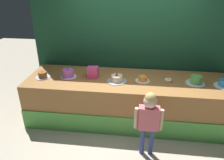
# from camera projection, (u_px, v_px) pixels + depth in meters

# --- Properties ---
(ground_plane) EXTENTS (12.00, 12.00, 0.00)m
(ground_plane) POSITION_uv_depth(u_px,v_px,m) (127.00, 136.00, 3.80)
(ground_plane) COLOR #BCB29E
(stage_platform) EXTENTS (3.76, 1.09, 0.84)m
(stage_platform) POSITION_uv_depth(u_px,v_px,m) (129.00, 100.00, 4.09)
(stage_platform) COLOR #9E6B38
(stage_platform) RESTS_ON ground_plane
(curtain_backdrop) EXTENTS (3.99, 0.08, 2.77)m
(curtain_backdrop) POSITION_uv_depth(u_px,v_px,m) (132.00, 41.00, 4.25)
(curtain_backdrop) COLOR #19472D
(curtain_backdrop) RESTS_ON ground_plane
(child_figure) EXTENTS (0.42, 0.19, 1.08)m
(child_figure) POSITION_uv_depth(u_px,v_px,m) (149.00, 116.00, 3.12)
(child_figure) COLOR #3F4C8C
(child_figure) RESTS_ON ground_plane
(pink_box) EXTENTS (0.21, 0.21, 0.19)m
(pink_box) POSITION_uv_depth(u_px,v_px,m) (93.00, 72.00, 3.98)
(pink_box) COLOR #ED488C
(pink_box) RESTS_ON stage_platform
(donut) EXTENTS (0.13, 0.13, 0.04)m
(donut) POSITION_uv_depth(u_px,v_px,m) (168.00, 80.00, 3.85)
(donut) COLOR beige
(donut) RESTS_ON stage_platform
(cake_far_left) EXTENTS (0.27, 0.27, 0.15)m
(cake_far_left) POSITION_uv_depth(u_px,v_px,m) (43.00, 75.00, 3.98)
(cake_far_left) COLOR silver
(cake_far_left) RESTS_ON stage_platform
(cake_left) EXTENTS (0.30, 0.30, 0.17)m
(cake_left) POSITION_uv_depth(u_px,v_px,m) (68.00, 74.00, 4.00)
(cake_left) COLOR silver
(cake_left) RESTS_ON stage_platform
(cake_center_left) EXTENTS (0.35, 0.35, 0.16)m
(cake_center_left) POSITION_uv_depth(u_px,v_px,m) (117.00, 79.00, 3.83)
(cake_center_left) COLOR silver
(cake_center_left) RESTS_ON stage_platform
(cake_center_right) EXTENTS (0.26, 0.26, 0.14)m
(cake_center_right) POSITION_uv_depth(u_px,v_px,m) (143.00, 79.00, 3.85)
(cake_center_right) COLOR white
(cake_center_right) RESTS_ON stage_platform
(cake_right) EXTENTS (0.34, 0.34, 0.15)m
(cake_right) POSITION_uv_depth(u_px,v_px,m) (196.00, 80.00, 3.75)
(cake_right) COLOR silver
(cake_right) RESTS_ON stage_platform
(cake_far_right) EXTENTS (0.32, 0.32, 0.17)m
(cake_far_right) POSITION_uv_depth(u_px,v_px,m) (224.00, 84.00, 3.66)
(cake_far_right) COLOR white
(cake_far_right) RESTS_ON stage_platform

